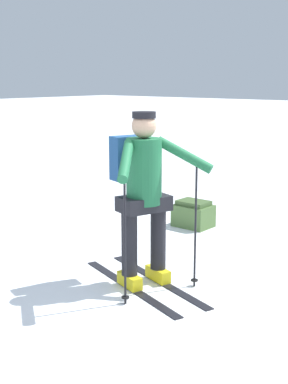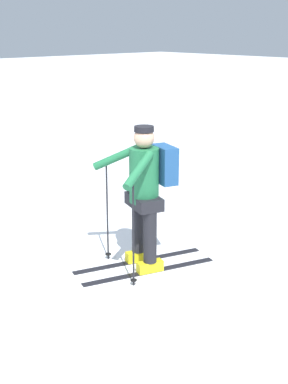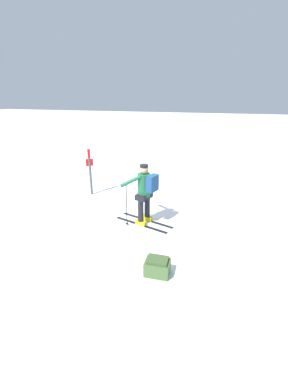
{
  "view_description": "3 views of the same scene",
  "coord_description": "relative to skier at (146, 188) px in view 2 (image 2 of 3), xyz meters",
  "views": [
    {
      "loc": [
        -3.69,
        -2.63,
        1.96
      ],
      "look_at": [
        0.04,
        0.51,
        0.91
      ],
      "focal_mm": 50.0,
      "sensor_mm": 36.0,
      "label": 1
    },
    {
      "loc": [
        4.24,
        -3.36,
        2.68
      ],
      "look_at": [
        0.04,
        0.51,
        0.91
      ],
      "focal_mm": 50.0,
      "sensor_mm": 36.0,
      "label": 2
    },
    {
      "loc": [
        6.13,
        2.16,
        3.39
      ],
      "look_at": [
        0.04,
        0.51,
        0.91
      ],
      "focal_mm": 24.0,
      "sensor_mm": 36.0,
      "label": 3
    }
  ],
  "objects": [
    {
      "name": "ground_plane",
      "position": [
        -0.05,
        -0.53,
        -0.96
      ],
      "size": [
        80.0,
        80.0,
        0.0
      ],
      "primitive_type": "plane",
      "color": "white"
    },
    {
      "name": "skier",
      "position": [
        0.0,
        0.0,
        0.0
      ],
      "size": [
        1.05,
        1.68,
        1.66
      ],
      "color": "black",
      "rests_on": "ground_plane"
    }
  ]
}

